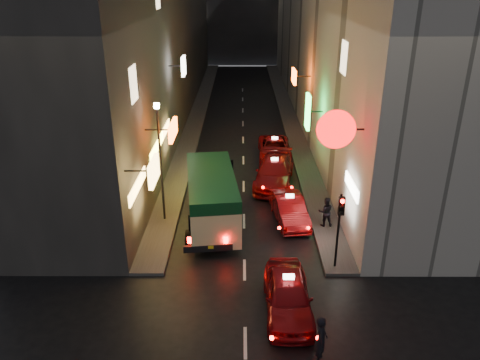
{
  "coord_description": "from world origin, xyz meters",
  "views": [
    {
      "loc": [
        -0.15,
        -8.88,
        11.88
      ],
      "look_at": [
        -0.21,
        13.0,
        2.38
      ],
      "focal_mm": 35.0,
      "sensor_mm": 36.0,
      "label": 1
    }
  ],
  "objects_px": {
    "traffic_light": "(340,216)",
    "lamp_post": "(160,155)",
    "taxi_near": "(288,292)",
    "pedestrian_crossing": "(321,336)",
    "minibus": "(212,193)"
  },
  "relations": [
    {
      "from": "pedestrian_crossing",
      "to": "traffic_light",
      "type": "distance_m",
      "value": 5.73
    },
    {
      "from": "traffic_light",
      "to": "lamp_post",
      "type": "distance_m",
      "value": 9.42
    },
    {
      "from": "minibus",
      "to": "taxi_near",
      "type": "xyz_separation_m",
      "value": [
        3.29,
        -6.9,
        -0.93
      ]
    },
    {
      "from": "taxi_near",
      "to": "pedestrian_crossing",
      "type": "bearing_deg",
      "value": -71.27
    },
    {
      "from": "lamp_post",
      "to": "traffic_light",
      "type": "bearing_deg",
      "value": -28.91
    },
    {
      "from": "pedestrian_crossing",
      "to": "traffic_light",
      "type": "xyz_separation_m",
      "value": [
        1.5,
        5.27,
        1.68
      ]
    },
    {
      "from": "taxi_near",
      "to": "lamp_post",
      "type": "xyz_separation_m",
      "value": [
        -5.84,
        7.27,
        2.85
      ]
    },
    {
      "from": "minibus",
      "to": "lamp_post",
      "type": "distance_m",
      "value": 3.21
    },
    {
      "from": "taxi_near",
      "to": "traffic_light",
      "type": "height_order",
      "value": "traffic_light"
    },
    {
      "from": "taxi_near",
      "to": "pedestrian_crossing",
      "type": "relative_size",
      "value": 2.73
    },
    {
      "from": "pedestrian_crossing",
      "to": "minibus",
      "type": "bearing_deg",
      "value": 28.64
    },
    {
      "from": "taxi_near",
      "to": "lamp_post",
      "type": "height_order",
      "value": "lamp_post"
    },
    {
      "from": "pedestrian_crossing",
      "to": "lamp_post",
      "type": "bearing_deg",
      "value": 39.24
    },
    {
      "from": "minibus",
      "to": "taxi_near",
      "type": "distance_m",
      "value": 7.7
    },
    {
      "from": "pedestrian_crossing",
      "to": "traffic_light",
      "type": "height_order",
      "value": "traffic_light"
    }
  ]
}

